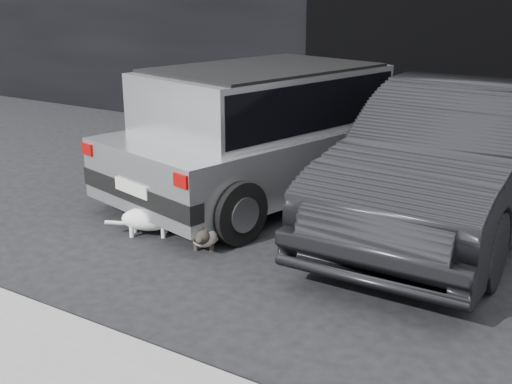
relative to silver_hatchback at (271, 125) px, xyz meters
The scene contains 7 objects.
ground 1.39m from the silver_hatchback, 92.85° to the right, with size 80.00×80.00×0.00m, color black.
garage_opening 3.06m from the silver_hatchback, 71.83° to the left, with size 4.00×0.10×2.60m, color black.
curb 3.91m from the silver_hatchback, 75.72° to the right, with size 18.00×0.25×0.12m, color gray.
silver_hatchback is the anchor object (origin of this frame).
second_car 2.17m from the silver_hatchback, ahead, with size 1.58×4.52×1.49m, color black.
cat_siamese 1.95m from the silver_hatchback, 78.96° to the right, with size 0.54×0.79×0.30m.
cat_white 1.98m from the silver_hatchback, 98.67° to the right, with size 0.71×0.52×0.38m.
Camera 1 is at (3.90, -5.30, 2.41)m, focal length 45.00 mm.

